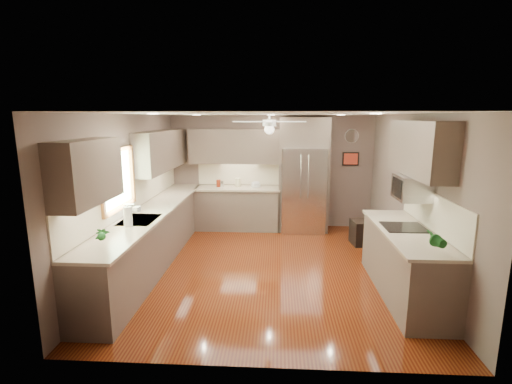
# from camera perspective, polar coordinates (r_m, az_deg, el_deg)

# --- Properties ---
(floor) EXTENTS (5.00, 5.00, 0.00)m
(floor) POSITION_cam_1_polar(r_m,az_deg,el_deg) (6.27, 1.85, -11.58)
(floor) COLOR #471509
(floor) RESTS_ON ground
(ceiling) EXTENTS (5.00, 5.00, 0.00)m
(ceiling) POSITION_cam_1_polar(r_m,az_deg,el_deg) (5.77, 2.01, 11.92)
(ceiling) COLOR white
(ceiling) RESTS_ON ground
(wall_back) EXTENTS (4.50, 0.00, 4.50)m
(wall_back) POSITION_cam_1_polar(r_m,az_deg,el_deg) (8.36, 2.35, 3.16)
(wall_back) COLOR #6A5851
(wall_back) RESTS_ON ground
(wall_front) EXTENTS (4.50, 0.00, 4.50)m
(wall_front) POSITION_cam_1_polar(r_m,az_deg,el_deg) (3.48, 0.90, -8.70)
(wall_front) COLOR #6A5851
(wall_front) RESTS_ON ground
(wall_left) EXTENTS (0.00, 5.00, 5.00)m
(wall_left) POSITION_cam_1_polar(r_m,az_deg,el_deg) (6.36, -18.80, -0.07)
(wall_left) COLOR #6A5851
(wall_left) RESTS_ON ground
(wall_right) EXTENTS (0.00, 5.00, 5.00)m
(wall_right) POSITION_cam_1_polar(r_m,az_deg,el_deg) (6.26, 22.98, -0.54)
(wall_right) COLOR #6A5851
(wall_right) RESTS_ON ground
(canister_a) EXTENTS (0.11, 0.11, 0.16)m
(canister_a) POSITION_cam_1_polar(r_m,az_deg,el_deg) (8.22, -5.78, 1.35)
(canister_a) COLOR maroon
(canister_a) RESTS_ON back_run
(canister_b) EXTENTS (0.09, 0.09, 0.13)m
(canister_b) POSITION_cam_1_polar(r_m,az_deg,el_deg) (8.19, -5.28, 1.26)
(canister_b) COLOR silver
(canister_b) RESTS_ON back_run
(canister_c) EXTENTS (0.15, 0.15, 0.20)m
(canister_c) POSITION_cam_1_polar(r_m,az_deg,el_deg) (8.19, -2.81, 1.44)
(canister_c) COLOR beige
(canister_c) RESTS_ON back_run
(soap_bottle) EXTENTS (0.09, 0.09, 0.19)m
(soap_bottle) POSITION_cam_1_polar(r_m,az_deg,el_deg) (6.15, -17.77, -2.45)
(soap_bottle) COLOR white
(soap_bottle) RESTS_ON left_run
(potted_plant_left) EXTENTS (0.19, 0.16, 0.31)m
(potted_plant_left) POSITION_cam_1_polar(r_m,az_deg,el_deg) (4.77, -22.81, -6.03)
(potted_plant_left) COLOR #1A5D20
(potted_plant_left) RESTS_ON left_run
(potted_plant_right) EXTENTS (0.21, 0.18, 0.33)m
(potted_plant_right) POSITION_cam_1_polar(r_m,az_deg,el_deg) (4.65, 25.75, -6.57)
(potted_plant_right) COLOR #1A5D20
(potted_plant_right) RESTS_ON right_run
(bowl) EXTENTS (0.27, 0.27, 0.05)m
(bowl) POSITION_cam_1_polar(r_m,az_deg,el_deg) (8.11, -0.03, 0.89)
(bowl) COLOR beige
(bowl) RESTS_ON back_run
(left_run) EXTENTS (0.65, 4.70, 1.45)m
(left_run) POSITION_cam_1_polar(r_m,az_deg,el_deg) (6.58, -15.48, -6.39)
(left_run) COLOR brown
(left_run) RESTS_ON ground
(back_run) EXTENTS (1.85, 0.65, 1.45)m
(back_run) POSITION_cam_1_polar(r_m,az_deg,el_deg) (8.26, -2.77, -2.36)
(back_run) COLOR brown
(back_run) RESTS_ON ground
(uppers) EXTENTS (4.50, 4.70, 0.95)m
(uppers) POSITION_cam_1_polar(r_m,az_deg,el_deg) (6.56, -4.40, 6.34)
(uppers) COLOR brown
(uppers) RESTS_ON wall_left
(window) EXTENTS (0.05, 1.12, 0.92)m
(window) POSITION_cam_1_polar(r_m,az_deg,el_deg) (5.84, -20.53, 1.84)
(window) COLOR #BFF2B2
(window) RESTS_ON wall_left
(sink) EXTENTS (0.50, 0.70, 0.32)m
(sink) POSITION_cam_1_polar(r_m,az_deg,el_deg) (5.87, -17.50, -4.36)
(sink) COLOR silver
(sink) RESTS_ON left_run
(refrigerator) EXTENTS (1.06, 0.75, 2.45)m
(refrigerator) POSITION_cam_1_polar(r_m,az_deg,el_deg) (8.05, 7.30, 2.32)
(refrigerator) COLOR silver
(refrigerator) RESTS_ON ground
(right_run) EXTENTS (0.70, 2.20, 1.45)m
(right_run) POSITION_cam_1_polar(r_m,az_deg,el_deg) (5.64, 21.97, -9.84)
(right_run) COLOR brown
(right_run) RESTS_ON ground
(microwave) EXTENTS (0.43, 0.55, 0.34)m
(microwave) POSITION_cam_1_polar(r_m,az_deg,el_deg) (5.64, 22.86, 0.62)
(microwave) COLOR silver
(microwave) RESTS_ON wall_right
(ceiling_fan) EXTENTS (1.18, 1.18, 0.32)m
(ceiling_fan) POSITION_cam_1_polar(r_m,az_deg,el_deg) (6.07, 2.06, 10.31)
(ceiling_fan) COLOR white
(ceiling_fan) RESTS_ON ceiling
(recessed_lights) EXTENTS (2.84, 3.14, 0.01)m
(recessed_lights) POSITION_cam_1_polar(r_m,az_deg,el_deg) (6.17, 1.72, 11.84)
(recessed_lights) COLOR white
(recessed_lights) RESTS_ON ceiling
(wall_clock) EXTENTS (0.30, 0.03, 0.30)m
(wall_clock) POSITION_cam_1_polar(r_m,az_deg,el_deg) (8.42, 14.52, 8.35)
(wall_clock) COLOR white
(wall_clock) RESTS_ON wall_back
(framed_print) EXTENTS (0.36, 0.03, 0.30)m
(framed_print) POSITION_cam_1_polar(r_m,az_deg,el_deg) (8.45, 14.36, 4.96)
(framed_print) COLOR black
(framed_print) RESTS_ON wall_back
(stool) EXTENTS (0.49, 0.49, 0.50)m
(stool) POSITION_cam_1_polar(r_m,az_deg,el_deg) (7.59, 16.21, -5.98)
(stool) COLOR black
(stool) RESTS_ON ground
(paper_towel) EXTENTS (0.12, 0.12, 0.30)m
(paper_towel) POSITION_cam_1_polar(r_m,az_deg,el_deg) (5.53, -19.11, -3.54)
(paper_towel) COLOR white
(paper_towel) RESTS_ON left_run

